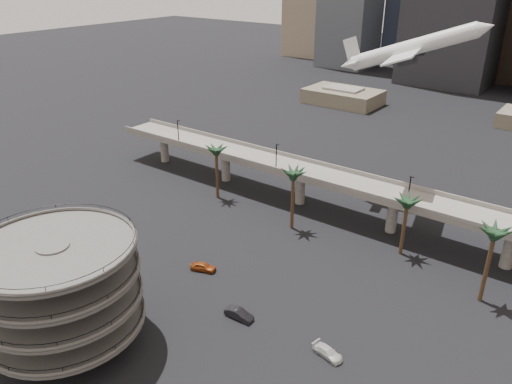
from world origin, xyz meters
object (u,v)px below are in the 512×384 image
Objects in this scene: car_c at (328,352)px; airborne_jet at (411,48)px; parking_ramp at (60,286)px; overpass at (345,185)px; car_b at (239,314)px; car_a at (203,267)px.

airborne_jet is at bearing 24.54° from car_c.
parking_ramp is at bearing -115.92° from airborne_jet.
overpass is 27.54× the size of car_b.
parking_ramp is 4.75× the size of car_c.
airborne_jet is 6.39× the size of car_b.
parking_ramp reaches higher than car_b.
parking_ramp is at bearing 135.84° from car_b.
airborne_jet is 64.17m from car_b.
overpass is at bearing 35.95° from car_c.
parking_ramp is 0.74× the size of airborne_jet.
car_c is (18.38, -39.14, -6.66)m from overpass.
car_c is at bearing -88.24° from airborne_jet.
parking_ramp reaches higher than overpass.
car_c is (31.38, 19.86, -9.16)m from parking_ramp.
car_b reaches higher than car_c.
car_a reaches higher than car_c.
overpass is 27.84× the size of car_c.
car_b is (-1.95, -54.72, -33.47)m from airborne_jet.
parking_ramp reaches higher than car_c.
car_a is at bearing -119.55° from airborne_jet.
car_b is at bearing -85.30° from overpass.
airborne_jet is at bearing 70.16° from overpass.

